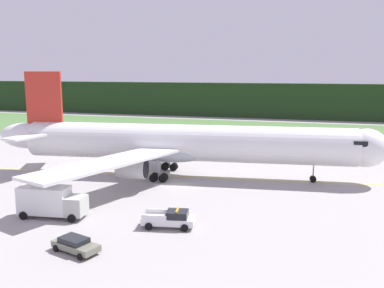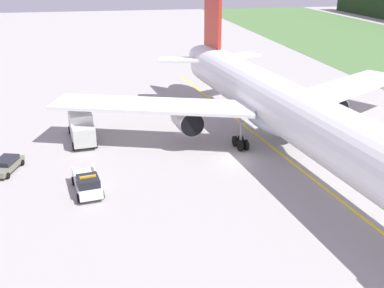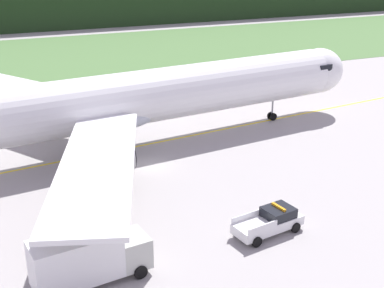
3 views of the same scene
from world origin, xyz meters
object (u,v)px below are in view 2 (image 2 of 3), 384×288
object	(u,v)px
ops_pickup_truck	(87,183)
airliner	(284,108)
staff_car	(6,165)
catering_truck	(81,125)

from	to	relation	value
ops_pickup_truck	airliner	bearing A→B (deg)	104.17
airliner	ops_pickup_truck	bearing A→B (deg)	-75.83
ops_pickup_truck	staff_car	xyz separation A→B (m)	(-6.11, -7.89, -0.20)
ops_pickup_truck	staff_car	bearing A→B (deg)	-127.75
airliner	catering_truck	xyz separation A→B (m)	(-8.35, -20.96, -3.25)
airliner	catering_truck	bearing A→B (deg)	-111.73
ops_pickup_truck	catering_truck	world-z (taller)	catering_truck
catering_truck	staff_car	xyz separation A→B (m)	(7.34, -7.11, -1.11)
airliner	staff_car	bearing A→B (deg)	-92.06
catering_truck	staff_car	distance (m)	10.28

